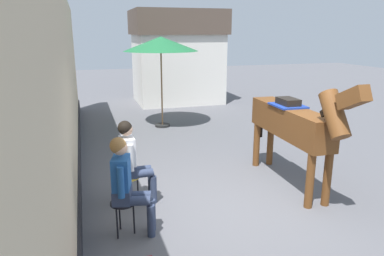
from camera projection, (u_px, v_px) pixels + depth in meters
The scene contains 7 objects.
ground_plane at pixel (186, 151), 8.47m from camera, with size 40.00×40.00×0.00m, color #56565B.
pub_facade_wall at pixel (62, 105), 5.97m from camera, with size 0.34×14.00×3.40m.
distant_cottage at pixel (177, 56), 14.05m from camera, with size 3.40×2.60×3.50m.
seated_visitor_near at pixel (127, 182), 4.81m from camera, with size 0.61×0.48×1.39m.
seated_visitor_far at pixel (132, 158), 5.70m from camera, with size 0.61×0.49×1.39m.
saddled_horse_center at pixel (294, 124), 6.29m from camera, with size 0.52×3.00×2.06m.
cafe_parasol at pixel (161, 44), 10.08m from camera, with size 2.10×2.10×2.58m.
Camera 1 is at (-2.20, -4.74, 2.71)m, focal length 33.84 mm.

